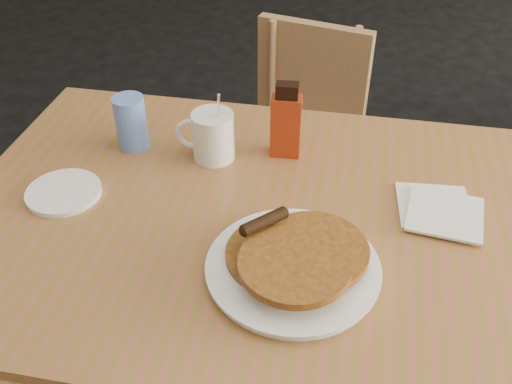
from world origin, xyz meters
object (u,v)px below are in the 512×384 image
pancake_plate (294,262)px  syrup_bottle (286,123)px  chair_main_far (307,131)px  main_table (272,230)px  blue_tumbler (131,123)px  coffee_mug (212,135)px

pancake_plate → syrup_bottle: (-0.06, 0.37, 0.06)m
chair_main_far → syrup_bottle: bearing=-76.8°
main_table → blue_tumbler: blue_tumbler is taller
chair_main_far → main_table: bearing=-76.0°
chair_main_far → blue_tumbler: bearing=-108.9°
main_table → pancake_plate: 0.17m
main_table → syrup_bottle: 0.26m
syrup_bottle → pancake_plate: bearing=-82.8°
chair_main_far → pancake_plate: bearing=-72.1°
chair_main_far → pancake_plate: 0.94m
coffee_mug → syrup_bottle: 0.17m
pancake_plate → blue_tumbler: size_ratio=2.47×
main_table → chair_main_far: (0.01, 0.75, -0.22)m
blue_tumbler → coffee_mug: bearing=-3.7°
syrup_bottle → blue_tumbler: bearing=-177.9°
coffee_mug → syrup_bottle: syrup_bottle is taller
pancake_plate → syrup_bottle: syrup_bottle is taller
coffee_mug → syrup_bottle: size_ratio=0.99×
main_table → chair_main_far: bearing=89.5°
chair_main_far → syrup_bottle: 0.63m
main_table → coffee_mug: coffee_mug is taller
chair_main_far → coffee_mug: 0.67m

